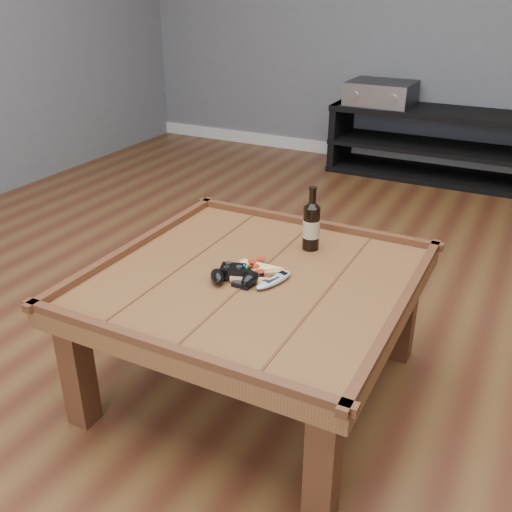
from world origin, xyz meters
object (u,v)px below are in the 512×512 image
at_px(pizza_slice, 254,270).
at_px(remote_control, 274,280).
at_px(av_receiver, 381,93).
at_px(media_console, 428,144).
at_px(coffee_table, 254,291).
at_px(beer_bottle, 311,224).
at_px(smartphone, 248,279).
at_px(game_controller, 235,275).

height_order(pizza_slice, remote_control, pizza_slice).
height_order(pizza_slice, av_receiver, av_receiver).
relative_size(media_console, pizza_slice, 5.16).
xyz_separation_m(coffee_table, remote_control, (0.08, -0.02, 0.07)).
relative_size(beer_bottle, remote_control, 1.41).
xyz_separation_m(beer_bottle, smartphone, (-0.08, -0.33, -0.09)).
relative_size(smartphone, av_receiver, 0.24).
bearing_deg(smartphone, beer_bottle, 76.62).
bearing_deg(beer_bottle, remote_control, -90.67).
height_order(media_console, pizza_slice, media_console).
xyz_separation_m(beer_bottle, game_controller, (-0.12, -0.34, -0.07)).
bearing_deg(remote_control, smartphone, -144.49).
bearing_deg(smartphone, media_console, 91.08).
bearing_deg(smartphone, pizza_slice, 99.33).
bearing_deg(game_controller, beer_bottle, 52.85).
relative_size(coffee_table, beer_bottle, 4.40).
bearing_deg(beer_bottle, smartphone, -104.48).
relative_size(pizza_slice, remote_control, 1.64).
distance_m(game_controller, pizza_slice, 0.09).
bearing_deg(game_controller, remote_control, 3.57).
relative_size(coffee_table, smartphone, 9.08).
bearing_deg(smartphone, coffee_table, 89.75).
relative_size(beer_bottle, av_receiver, 0.50).
relative_size(media_console, av_receiver, 2.97).
bearing_deg(av_receiver, smartphone, -81.19).
bearing_deg(smartphone, remote_control, 19.82).
xyz_separation_m(beer_bottle, pizza_slice, (-0.09, -0.26, -0.09)).
xyz_separation_m(coffee_table, smartphone, (-0.00, -0.04, 0.07)).
xyz_separation_m(game_controller, smartphone, (0.04, 0.02, -0.02)).
bearing_deg(pizza_slice, smartphone, -100.27).
bearing_deg(beer_bottle, pizza_slice, -109.56).
height_order(beer_bottle, smartphone, beer_bottle).
xyz_separation_m(remote_control, av_receiver, (-0.46, 2.76, 0.12)).
relative_size(game_controller, smartphone, 1.53).
height_order(beer_bottle, remote_control, beer_bottle).
distance_m(pizza_slice, av_receiver, 2.75).
distance_m(smartphone, remote_control, 0.09).
bearing_deg(media_console, beer_bottle, -88.07).
height_order(coffee_table, game_controller, game_controller).
bearing_deg(pizza_slice, game_controller, -127.29).
distance_m(pizza_slice, remote_control, 0.10).
relative_size(beer_bottle, pizza_slice, 0.86).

